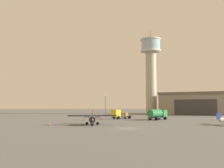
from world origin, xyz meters
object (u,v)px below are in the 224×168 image
(truck_fuel_tanker_green, at_px, (157,114))
(traffic_cone_near_left, at_px, (50,124))
(light_post_west, at_px, (156,104))
(airplane_black, at_px, (92,118))
(control_tower, at_px, (151,67))
(truck_flatbed_yellow, at_px, (119,114))
(light_post_east, at_px, (105,103))

(truck_fuel_tanker_green, bearing_deg, traffic_cone_near_left, 172.41)
(light_post_west, height_order, traffic_cone_near_left, light_post_west)
(airplane_black, bearing_deg, light_post_west, 151.50)
(airplane_black, xyz_separation_m, light_post_west, (19.14, 45.93, 3.21))
(control_tower, height_order, light_post_west, control_tower)
(truck_flatbed_yellow, bearing_deg, truck_fuel_tanker_green, 120.26)
(light_post_west, height_order, light_post_east, light_post_east)
(light_post_west, bearing_deg, control_tower, 88.55)
(truck_fuel_tanker_green, bearing_deg, control_tower, 38.48)
(truck_flatbed_yellow, height_order, light_post_east, light_post_east)
(airplane_black, distance_m, truck_fuel_tanker_green, 24.35)
(control_tower, distance_m, airplane_black, 70.41)
(truck_flatbed_yellow, xyz_separation_m, traffic_cone_near_left, (-13.93, -24.74, -1.02))
(airplane_black, distance_m, traffic_cone_near_left, 8.77)
(control_tower, relative_size, light_post_east, 4.78)
(airplane_black, distance_m, light_post_west, 49.86)
(light_post_west, relative_size, light_post_east, 0.95)
(airplane_black, xyz_separation_m, light_post_east, (0.07, 43.52, 3.41))
(airplane_black, relative_size, light_post_east, 1.28)
(light_post_east, xyz_separation_m, traffic_cone_near_left, (-8.57, -45.38, -4.52))
(airplane_black, distance_m, truck_flatbed_yellow, 23.51)
(control_tower, bearing_deg, light_post_east, -132.75)
(truck_flatbed_yellow, xyz_separation_m, light_post_east, (-5.36, 20.64, 3.49))
(control_tower, distance_m, light_post_west, 25.04)
(airplane_black, xyz_separation_m, truck_fuel_tanker_green, (16.02, 18.34, 0.24))
(truck_fuel_tanker_green, distance_m, light_post_west, 27.92)
(airplane_black, relative_size, truck_flatbed_yellow, 1.57)
(truck_fuel_tanker_green, distance_m, light_post_east, 29.97)
(control_tower, bearing_deg, light_post_west, -91.45)
(airplane_black, height_order, traffic_cone_near_left, airplane_black)
(control_tower, relative_size, airplane_black, 3.73)
(truck_fuel_tanker_green, height_order, light_post_east, light_post_east)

